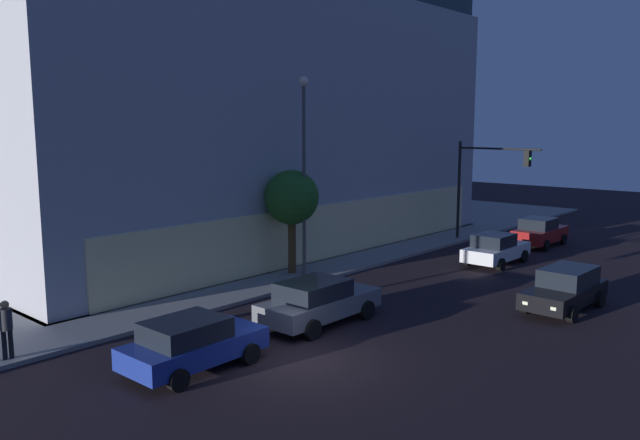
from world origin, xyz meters
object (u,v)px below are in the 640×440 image
(car_black, at_px, (565,288))
(car_red, at_px, (540,232))
(car_blue, at_px, (192,343))
(sidewalk_tree, at_px, (292,198))
(car_grey, at_px, (318,301))
(modern_building, at_px, (166,106))
(street_lamp_sidewalk, at_px, (304,155))
(pedestrian_waiting, at_px, (6,324))
(traffic_light_far_corner, at_px, (484,174))
(car_white, at_px, (496,249))

(car_black, bearing_deg, car_red, 26.36)
(car_blue, xyz_separation_m, car_black, (13.19, -5.83, 0.04))
(sidewalk_tree, height_order, car_grey, sidewalk_tree)
(modern_building, xyz_separation_m, sidewalk_tree, (-3.95, -15.44, -4.65))
(street_lamp_sidewalk, distance_m, car_black, 12.34)
(pedestrian_waiting, bearing_deg, street_lamp_sidewalk, 2.75)
(pedestrian_waiting, height_order, car_black, pedestrian_waiting)
(car_black, bearing_deg, traffic_light_far_corner, 40.24)
(street_lamp_sidewalk, bearing_deg, car_black, -74.75)
(car_blue, xyz_separation_m, car_grey, (5.55, 0.08, 0.05))
(car_black, relative_size, car_red, 1.06)
(street_lamp_sidewalk, bearing_deg, modern_building, 76.43)
(sidewalk_tree, xyz_separation_m, car_black, (3.02, -11.68, -2.86))
(sidewalk_tree, xyz_separation_m, car_white, (8.69, -6.04, -2.88))
(car_grey, xyz_separation_m, car_black, (7.64, -5.91, -0.01))
(car_white, relative_size, car_red, 1.03)
(modern_building, bearing_deg, pedestrian_waiting, -136.06)
(car_black, bearing_deg, pedestrian_waiting, 148.16)
(car_black, bearing_deg, car_blue, 156.16)
(pedestrian_waiting, bearing_deg, car_black, -31.84)
(pedestrian_waiting, distance_m, car_grey, 9.93)
(street_lamp_sidewalk, relative_size, car_black, 2.01)
(pedestrian_waiting, bearing_deg, car_red, -8.59)
(car_blue, bearing_deg, street_lamp_sidewalk, 26.55)
(traffic_light_far_corner, distance_m, car_white, 6.73)
(traffic_light_far_corner, relative_size, car_red, 1.40)
(sidewalk_tree, height_order, car_blue, sidewalk_tree)
(traffic_light_far_corner, distance_m, car_red, 4.72)
(sidewalk_tree, relative_size, car_grey, 1.01)
(car_blue, relative_size, car_red, 0.99)
(modern_building, relative_size, sidewalk_tree, 6.35)
(sidewalk_tree, height_order, car_black, sidewalk_tree)
(street_lamp_sidewalk, height_order, pedestrian_waiting, street_lamp_sidewalk)
(street_lamp_sidewalk, height_order, car_blue, street_lamp_sidewalk)
(car_grey, bearing_deg, car_red, 0.16)
(street_lamp_sidewalk, height_order, car_grey, street_lamp_sidewalk)
(modern_building, relative_size, car_grey, 6.43)
(street_lamp_sidewalk, bearing_deg, sidewalk_tree, 93.17)
(sidewalk_tree, distance_m, car_red, 16.35)
(car_white, bearing_deg, car_red, 2.90)
(car_blue, bearing_deg, modern_building, 56.45)
(car_grey, distance_m, car_black, 9.66)
(traffic_light_far_corner, bearing_deg, car_grey, -170.71)
(street_lamp_sidewalk, distance_m, car_white, 11.27)
(modern_building, distance_m, traffic_light_far_corner, 21.01)
(street_lamp_sidewalk, bearing_deg, pedestrian_waiting, -177.25)
(sidewalk_tree, bearing_deg, car_white, -34.79)
(sidewalk_tree, distance_m, car_grey, 7.92)
(pedestrian_waiting, relative_size, car_black, 0.39)
(traffic_light_far_corner, relative_size, car_white, 1.36)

